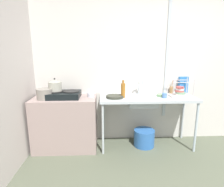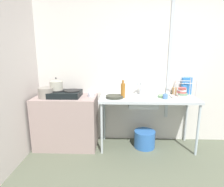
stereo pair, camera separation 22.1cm
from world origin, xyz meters
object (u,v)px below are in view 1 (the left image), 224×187
(pot_on_left_burner, at_px, (55,85))
(frying_pan, at_px, (115,97))
(percolator, at_px, (91,92))
(dish_rack, at_px, (180,92))
(utensil_jar, at_px, (172,90))
(small_bowl_on_drainboard, at_px, (162,95))
(cereal_box, at_px, (183,85))
(stove, at_px, (64,94))
(bucket_on_floor, at_px, (144,138))
(faucet, at_px, (140,84))
(cup_by_rack, at_px, (164,95))
(sink_basin, at_px, (142,101))
(bottle_by_sink, at_px, (123,90))
(pot_beside_stove, at_px, (45,94))

(pot_on_left_burner, bearing_deg, frying_pan, -2.90)
(percolator, bearing_deg, dish_rack, -0.29)
(pot_on_left_burner, height_order, utensil_jar, pot_on_left_burner)
(small_bowl_on_drainboard, bearing_deg, percolator, 178.73)
(percolator, bearing_deg, utensil_jar, 7.55)
(small_bowl_on_drainboard, distance_m, cereal_box, 0.49)
(stove, height_order, bucket_on_floor, stove)
(faucet, bearing_deg, cup_by_rack, -34.49)
(faucet, height_order, dish_rack, dish_rack)
(faucet, relative_size, cereal_box, 0.92)
(pot_on_left_burner, xyz_separation_m, cereal_box, (2.08, 0.23, -0.05))
(utensil_jar, bearing_deg, cereal_box, 2.20)
(stove, distance_m, utensil_jar, 1.78)
(sink_basin, relative_size, bottle_by_sink, 1.61)
(stove, xyz_separation_m, cereal_box, (1.96, 0.23, 0.09))
(bucket_on_floor, bearing_deg, sink_basin, 177.52)
(cup_by_rack, distance_m, bottle_by_sink, 0.64)
(stove, relative_size, pot_on_left_burner, 2.52)
(stove, relative_size, cup_by_rack, 6.76)
(frying_pan, distance_m, cereal_box, 1.21)
(pot_beside_stove, distance_m, bucket_on_floor, 1.72)
(cereal_box, distance_m, utensil_jar, 0.21)
(stove, distance_m, faucet, 1.22)
(dish_rack, relative_size, cereal_box, 1.20)
(dish_rack, xyz_separation_m, bucket_on_floor, (-0.56, -0.05, -0.76))
(small_bowl_on_drainboard, bearing_deg, pot_beside_stove, -177.00)
(bottle_by_sink, bearing_deg, dish_rack, 4.21)
(sink_basin, xyz_separation_m, faucet, (-0.02, 0.17, 0.24))
(utensil_jar, bearing_deg, bucket_on_floor, -154.38)
(stove, xyz_separation_m, pot_beside_stove, (-0.26, -0.08, 0.03))
(stove, height_order, dish_rack, dish_rack)
(pot_beside_stove, distance_m, frying_pan, 1.05)
(faucet, relative_size, bottle_by_sink, 0.95)
(faucet, xyz_separation_m, cup_by_rack, (0.34, -0.24, -0.14))
(stove, bearing_deg, cup_by_rack, -2.99)
(faucet, height_order, bucket_on_floor, faucet)
(utensil_jar, bearing_deg, pot_beside_stove, -171.63)
(percolator, xyz_separation_m, bottle_by_sink, (0.50, -0.07, 0.04))
(pot_on_left_burner, height_order, bottle_by_sink, pot_on_left_burner)
(pot_on_left_burner, height_order, pot_beside_stove, pot_on_left_burner)
(frying_pan, distance_m, dish_rack, 1.05)
(pot_beside_stove, distance_m, bottle_by_sink, 1.17)
(cup_by_rack, bearing_deg, bucket_on_floor, 166.58)
(faucet, distance_m, dish_rack, 0.65)
(pot_beside_stove, relative_size, bottle_by_sink, 0.88)
(cereal_box, bearing_deg, sink_basin, -170.29)
(percolator, xyz_separation_m, dish_rack, (1.42, -0.01, -0.01))
(frying_pan, height_order, dish_rack, dish_rack)
(pot_on_left_burner, height_order, percolator, pot_on_left_burner)
(pot_beside_stove, relative_size, utensil_jar, 1.05)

